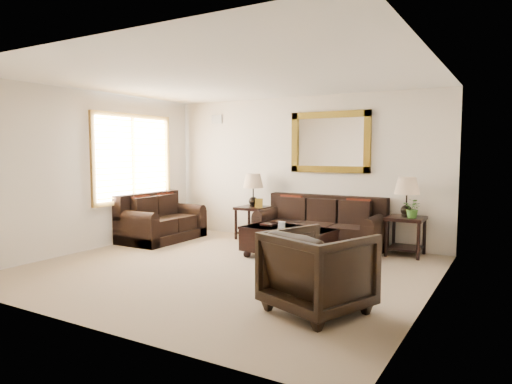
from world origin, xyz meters
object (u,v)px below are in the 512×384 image
Objects in this scene: end_table_right at (406,205)px; coffee_table at (288,239)px; end_table_left at (253,196)px; armchair at (318,267)px; sofa at (320,229)px; loveseat at (160,223)px.

end_table_right is 0.85× the size of coffee_table.
end_table_right is (2.87, -0.00, 0.01)m from end_table_left.
end_table_left is 1.32× the size of armchair.
coffee_table is 1.58× the size of armchair.
sofa is 1.03m from coffee_table.
end_table_left reaches higher than coffee_table.
end_table_right is 2.00m from coffee_table.
armchair is at bearing -117.57° from loveseat.
sofa reaches higher than loveseat.
armchair is (-0.21, -3.16, -0.35)m from end_table_right.
end_table_left is at bearing 179.94° from end_table_right.
end_table_right reaches higher than coffee_table.
end_table_left reaches higher than loveseat.
end_table_right is 3.19m from armchair.
end_table_left is (-1.43, 0.11, 0.49)m from sofa.
end_table_right is (1.44, 0.10, 0.51)m from sofa.
coffee_table is (-0.13, -1.02, -0.02)m from sofa.
sofa is at bearing -72.76° from loveseat.
end_table_right is at bearing -72.78° from armchair.
end_table_left reaches higher than sofa.
sofa is 1.53m from end_table_right.
coffee_table is at bearing -35.31° from armchair.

